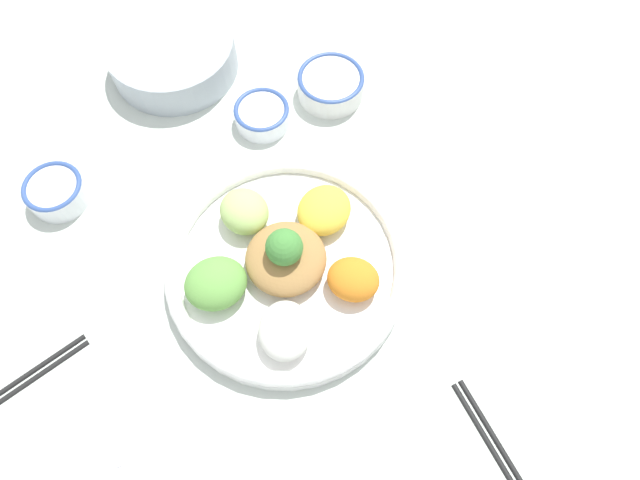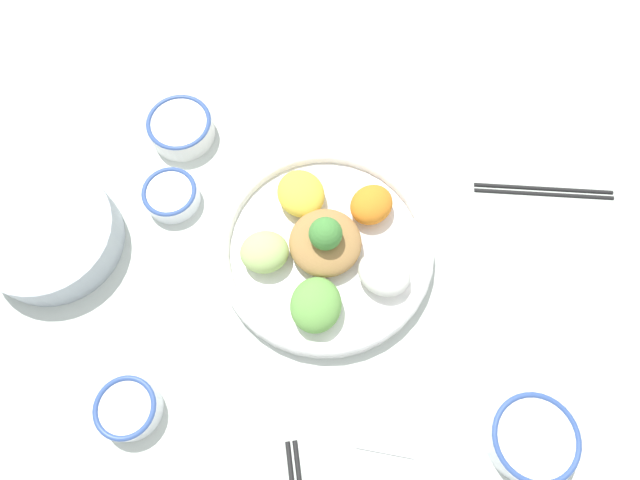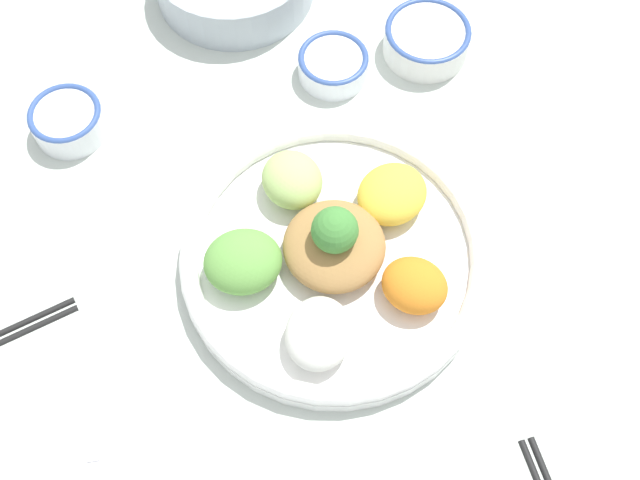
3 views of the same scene
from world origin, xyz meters
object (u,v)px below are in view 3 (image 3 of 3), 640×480
Objects in this scene: sauce_bowl_dark at (67,121)px; salad_platter at (331,256)px; serving_spoon_main at (93,461)px; sauce_bowl_red at (333,64)px; rice_bowl_plain at (427,39)px.

salad_platter is at bearing -90.67° from sauce_bowl_dark.
salad_platter is 2.96× the size of serving_spoon_main.
sauce_bowl_red is 1.01× the size of sauce_bowl_dark.
salad_platter is at bearing -57.56° from serving_spoon_main.
sauce_bowl_red is 0.53m from serving_spoon_main.
serving_spoon_main is at bearing 161.29° from salad_platter.
salad_platter is at bearing -172.89° from rice_bowl_plain.
rice_bowl_plain is 0.96× the size of serving_spoon_main.
sauce_bowl_dark is (-0.23, 0.23, 0.00)m from sauce_bowl_red.
serving_spoon_main is (-0.30, -0.26, -0.02)m from sauce_bowl_dark.
salad_platter is 3.85× the size of sauce_bowl_dark.
sauce_bowl_red is 0.12m from rice_bowl_plain.
salad_platter is 3.09× the size of rice_bowl_plain.
sauce_bowl_dark reaches higher than sauce_bowl_red.
sauce_bowl_dark is at bearing 134.62° from sauce_bowl_red.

